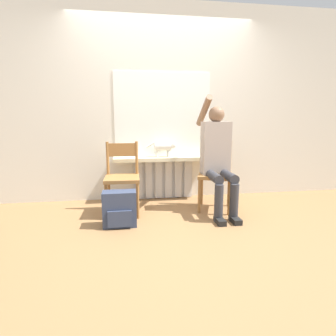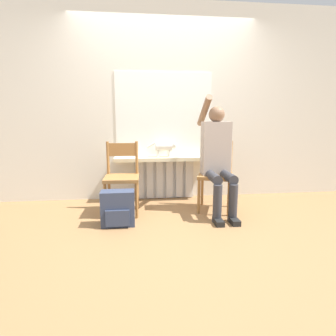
% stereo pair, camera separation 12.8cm
% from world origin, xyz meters
% --- Properties ---
extents(ground_plane, '(12.00, 12.00, 0.00)m').
position_xyz_m(ground_plane, '(0.00, 0.00, 0.00)').
color(ground_plane, olive).
extents(wall_with_window, '(7.00, 0.06, 2.70)m').
position_xyz_m(wall_with_window, '(0.00, 1.23, 1.35)').
color(wall_with_window, silver).
rests_on(wall_with_window, ground_plane).
extents(radiator, '(0.85, 0.08, 0.57)m').
position_xyz_m(radiator, '(-0.00, 1.15, 0.28)').
color(radiator, silver).
rests_on(radiator, ground_plane).
extents(windowsill, '(1.40, 0.27, 0.05)m').
position_xyz_m(windowsill, '(0.00, 1.06, 0.59)').
color(windowsill, beige).
rests_on(windowsill, radiator).
extents(window_glass, '(1.34, 0.01, 1.16)m').
position_xyz_m(window_glass, '(0.00, 1.20, 1.20)').
color(window_glass, white).
rests_on(window_glass, windowsill).
extents(chair_left, '(0.42, 0.42, 0.87)m').
position_xyz_m(chair_left, '(-0.58, 0.58, 0.46)').
color(chair_left, '#9E6B38').
rests_on(chair_left, ground_plane).
extents(chair_right, '(0.52, 0.52, 0.87)m').
position_xyz_m(chair_right, '(0.59, 0.58, 0.46)').
color(chair_right, '#9E6B38').
rests_on(chair_right, ground_plane).
extents(person, '(0.36, 0.99, 1.43)m').
position_xyz_m(person, '(0.58, 0.48, 0.72)').
color(person, '#333338').
rests_on(person, ground_plane).
extents(cat, '(0.43, 0.12, 0.22)m').
position_xyz_m(cat, '(0.01, 1.08, 0.76)').
color(cat, silver).
rests_on(cat, windowsill).
extents(backpack, '(0.36, 0.21, 0.39)m').
position_xyz_m(backpack, '(-0.61, 0.16, 0.19)').
color(backpack, '#333D56').
rests_on(backpack, ground_plane).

